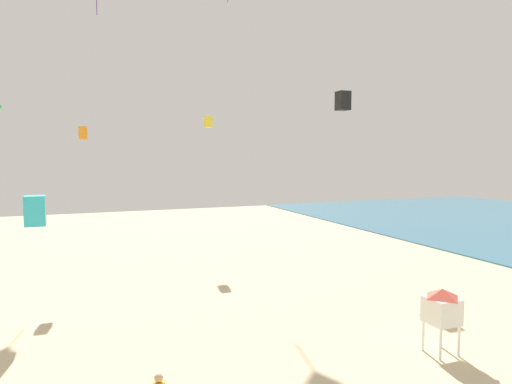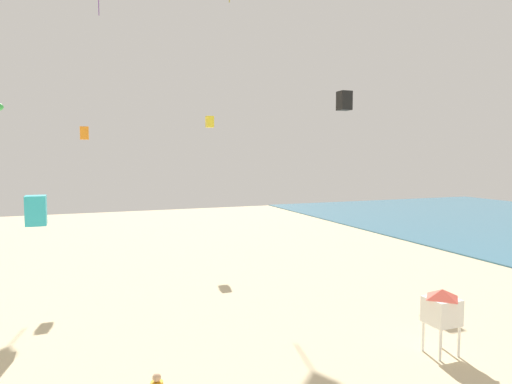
% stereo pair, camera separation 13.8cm
% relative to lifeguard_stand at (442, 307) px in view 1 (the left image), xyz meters
% --- Properties ---
extents(lifeguard_stand, '(1.10, 1.10, 2.55)m').
position_rel_lifeguard_stand_xyz_m(lifeguard_stand, '(0.00, 0.00, 0.00)').
color(lifeguard_stand, white).
rests_on(lifeguard_stand, ground).
extents(kite_cyan_box, '(0.91, 0.91, 1.42)m').
position_rel_lifeguard_stand_xyz_m(kite_cyan_box, '(-14.73, 10.44, 3.20)').
color(kite_cyan_box, '#2DB7CC').
extents(kite_black_box, '(0.86, 0.86, 1.35)m').
position_rel_lifeguard_stand_xyz_m(kite_black_box, '(5.05, 15.05, 9.73)').
color(kite_black_box, black).
extents(kite_yellow_box, '(0.58, 0.58, 0.91)m').
position_rel_lifeguard_stand_xyz_m(kite_yellow_box, '(-2.87, 22.44, 8.55)').
color(kite_yellow_box, yellow).
extents(kite_orange_box, '(0.53, 0.53, 0.83)m').
position_rel_lifeguard_stand_xyz_m(kite_orange_box, '(-12.41, 18.25, 7.26)').
color(kite_orange_box, orange).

